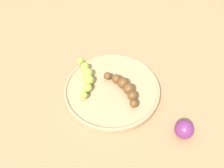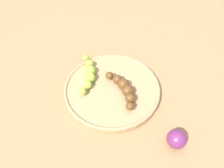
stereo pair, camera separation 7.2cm
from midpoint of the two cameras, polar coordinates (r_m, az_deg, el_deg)
The scene contains 5 objects.
ground_plane at distance 0.75m, azimuth 2.75°, elevation -2.03°, with size 2.40×2.40×0.00m, color #936D47.
fruit_bowl at distance 0.74m, azimuth 2.78°, elevation -1.45°, with size 0.30×0.30×0.02m.
banana_overripe at distance 0.71m, azimuth 5.69°, elevation -1.16°, with size 0.08×0.14×0.03m.
banana_green at distance 0.75m, azimuth -2.82°, elevation 2.32°, with size 0.13×0.12×0.03m.
plum_purple at distance 0.66m, azimuth 18.26°, elevation -12.54°, with size 0.05×0.05×0.05m, color #662659.
Camera 2 is at (-0.35, -0.30, 0.59)m, focal length 38.35 mm.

